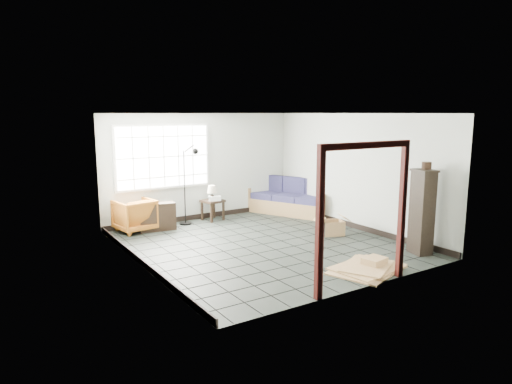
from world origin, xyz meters
TOP-DOWN VIEW (x-y plane):
  - ground at (0.00, 0.00)m, footprint 5.50×5.50m
  - room_shell at (0.00, 0.03)m, footprint 5.02×5.52m
  - window_panel at (-1.00, 2.70)m, footprint 2.32×0.08m
  - doorway_trim at (0.00, -2.70)m, footprint 1.80×0.08m
  - futon_sofa at (2.21, 2.00)m, footprint 1.62×2.26m
  - armchair at (-1.83, 2.40)m, footprint 0.88×0.84m
  - side_table at (0.11, 2.40)m, footprint 0.55×0.55m
  - table_lamp at (0.08, 2.36)m, footprint 0.26×0.26m
  - projector at (0.13, 2.32)m, footprint 0.36×0.32m
  - floor_lamp at (-0.48, 2.39)m, footprint 0.57×0.37m
  - console_shelf at (-1.38, 2.21)m, footprint 0.84×0.43m
  - tall_shelf at (2.15, -2.09)m, footprint 0.43×0.50m
  - pot at (2.23, -2.07)m, footprint 0.19×0.19m
  - open_box at (1.67, -0.19)m, footprint 0.83×0.60m
  - cardboard_pile at (0.65, -2.22)m, footprint 1.52×1.28m

SIDE VIEW (x-z plane):
  - ground at x=0.00m, z-range 0.00..0.00m
  - cardboard_pile at x=0.65m, z-range -0.04..0.14m
  - open_box at x=1.67m, z-range -0.06..0.37m
  - console_shelf at x=-1.38m, z-range 0.00..0.62m
  - futon_sofa at x=2.21m, z-range -0.13..0.81m
  - armchair at x=-1.83m, z-range 0.00..0.80m
  - side_table at x=0.11m, z-range 0.16..0.68m
  - projector at x=0.13m, z-range 0.51..0.61m
  - table_lamp at x=0.08m, z-range 0.58..0.95m
  - tall_shelf at x=2.15m, z-range 0.01..1.60m
  - floor_lamp at x=-0.48m, z-range 0.06..1.94m
  - doorway_trim at x=0.00m, z-range 0.28..2.48m
  - window_panel at x=-1.00m, z-range 0.84..2.36m
  - pot at x=2.23m, z-range 1.59..1.72m
  - room_shell at x=0.00m, z-range 0.37..2.98m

